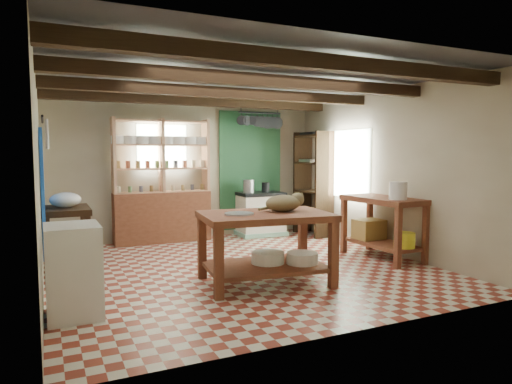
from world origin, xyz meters
name	(u,v)px	position (x,y,z in m)	size (l,w,h in m)	color
floor	(241,269)	(0.00, 0.00, -0.01)	(5.00, 5.00, 0.02)	maroon
ceiling	(241,78)	(0.00, 0.00, 2.60)	(5.00, 5.00, 0.02)	#444449
wall_back	(189,169)	(0.00, 2.50, 1.30)	(5.00, 0.04, 2.60)	#BCB297
wall_front	(354,188)	(0.00, -2.50, 1.30)	(5.00, 0.04, 2.60)	#BCB297
wall_left	(39,179)	(-2.50, 0.00, 1.30)	(0.04, 5.00, 2.60)	#BCB297
wall_right	(385,172)	(2.50, 0.00, 1.30)	(0.04, 5.00, 2.60)	#BCB297
ceiling_beams	(241,87)	(0.00, 0.00, 2.48)	(5.00, 3.80, 0.15)	#301E10
blue_wall_patch	(43,191)	(-2.47, 0.90, 1.10)	(0.04, 1.40, 1.60)	#1648A9
green_wall_patch	(251,170)	(1.25, 2.47, 1.25)	(1.30, 0.04, 2.30)	#20512F
window_back	(162,147)	(-0.50, 2.48, 1.70)	(0.90, 0.02, 0.80)	silver
window_right	(347,164)	(2.48, 1.00, 1.40)	(0.02, 1.30, 1.20)	silver
utensil_rail	(43,133)	(-2.44, -1.20, 1.78)	(0.06, 0.90, 0.28)	black
pot_rack	(260,122)	(1.25, 2.05, 2.18)	(0.86, 0.12, 0.36)	black
shelving_unit	(162,181)	(-0.55, 2.31, 1.10)	(1.70, 0.34, 2.20)	tan
tall_rack	(313,184)	(2.28, 1.80, 1.00)	(0.40, 0.86, 2.00)	#301E10
work_table	(265,248)	(-0.01, -0.78, 0.44)	(1.54, 1.02, 0.87)	brown
stove	(261,214)	(1.32, 2.15, 0.42)	(0.86, 0.58, 0.84)	white
prep_table	(67,239)	(-2.20, 0.84, 0.44)	(0.59, 0.86, 0.87)	#301E10
white_cabinet	(73,271)	(-2.22, -1.01, 0.45)	(0.50, 0.60, 0.91)	white
right_counter	(382,228)	(2.18, -0.34, 0.47)	(0.65, 1.30, 0.93)	brown
cat	(283,203)	(0.24, -0.76, 0.97)	(0.46, 0.35, 0.21)	olive
steel_tray	(239,214)	(-0.37, -0.79, 0.88)	(0.35, 0.35, 0.02)	#B2B1B9
basin_large	(268,258)	(0.04, -0.74, 0.30)	(0.41, 0.41, 0.14)	white
basin_small	(302,258)	(0.42, -0.93, 0.30)	(0.39, 0.39, 0.14)	white
kettle_left	(249,186)	(1.07, 2.16, 0.96)	(0.21, 0.21, 0.25)	#B2B1B9
kettle_right	(266,187)	(1.42, 2.15, 0.93)	(0.15, 0.15, 0.19)	black
enamel_bowl	(65,200)	(-2.20, 0.84, 0.97)	(0.40, 0.40, 0.20)	white
white_bucket	(398,191)	(2.14, -0.69, 1.06)	(0.25, 0.25, 0.25)	white
wicker_basket	(369,229)	(2.17, -0.04, 0.40)	(0.44, 0.35, 0.30)	#A07F40
yellow_tub	(404,240)	(2.20, -0.79, 0.36)	(0.30, 0.30, 0.22)	yellow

